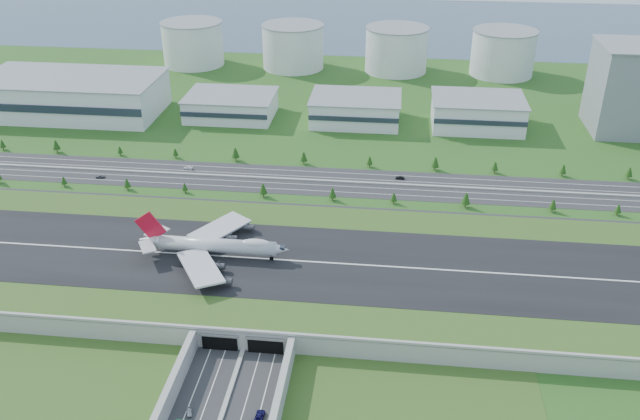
# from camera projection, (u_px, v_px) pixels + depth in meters

# --- Properties ---
(ground) EXTENTS (1200.00, 1200.00, 0.00)m
(ground) POSITION_uv_depth(u_px,v_px,m) (268.00, 275.00, 292.28)
(ground) COLOR #1F4A17
(ground) RESTS_ON ground
(airfield_deck) EXTENTS (520.00, 100.00, 9.20)m
(airfield_deck) POSITION_uv_depth(u_px,v_px,m) (267.00, 267.00, 290.26)
(airfield_deck) COLOR gray
(airfield_deck) RESTS_ON ground
(north_expressway) EXTENTS (560.00, 36.00, 0.12)m
(north_expressway) POSITION_uv_depth(u_px,v_px,m) (299.00, 180.00, 375.38)
(north_expressway) COLOR #28282B
(north_expressway) RESTS_ON ground
(tree_row) EXTENTS (498.37, 48.57, 8.23)m
(tree_row) POSITION_uv_depth(u_px,v_px,m) (302.00, 172.00, 373.85)
(tree_row) COLOR #3D2819
(tree_row) RESTS_ON ground
(hangar_west) EXTENTS (120.00, 60.00, 25.00)m
(hangar_west) POSITION_uv_depth(u_px,v_px,m) (72.00, 95.00, 465.18)
(hangar_west) COLOR silver
(hangar_west) RESTS_ON ground
(hangar_mid_a) EXTENTS (58.00, 42.00, 15.00)m
(hangar_mid_a) POSITION_uv_depth(u_px,v_px,m) (231.00, 106.00, 460.96)
(hangar_mid_a) COLOR silver
(hangar_mid_a) RESTS_ON ground
(hangar_mid_b) EXTENTS (58.00, 42.00, 17.00)m
(hangar_mid_b) POSITION_uv_depth(u_px,v_px,m) (356.00, 109.00, 452.02)
(hangar_mid_b) COLOR silver
(hangar_mid_b) RESTS_ON ground
(hangar_mid_c) EXTENTS (58.00, 42.00, 19.00)m
(hangar_mid_c) POSITION_uv_depth(u_px,v_px,m) (477.00, 113.00, 443.57)
(hangar_mid_c) COLOR silver
(hangar_mid_c) RESTS_ON ground
(office_tower) EXTENTS (46.00, 46.00, 55.00)m
(office_tower) POSITION_uv_depth(u_px,v_px,m) (631.00, 89.00, 429.95)
(office_tower) COLOR gray
(office_tower) RESTS_ON ground
(fuel_tank_a) EXTENTS (50.00, 50.00, 35.00)m
(fuel_tank_a) POSITION_uv_depth(u_px,v_px,m) (193.00, 44.00, 567.21)
(fuel_tank_a) COLOR silver
(fuel_tank_a) RESTS_ON ground
(fuel_tank_b) EXTENTS (50.00, 50.00, 35.00)m
(fuel_tank_b) POSITION_uv_depth(u_px,v_px,m) (293.00, 47.00, 558.74)
(fuel_tank_b) COLOR silver
(fuel_tank_b) RESTS_ON ground
(fuel_tank_c) EXTENTS (50.00, 50.00, 35.00)m
(fuel_tank_c) POSITION_uv_depth(u_px,v_px,m) (396.00, 50.00, 550.26)
(fuel_tank_c) COLOR silver
(fuel_tank_c) RESTS_ON ground
(fuel_tank_d) EXTENTS (50.00, 50.00, 35.00)m
(fuel_tank_d) POSITION_uv_depth(u_px,v_px,m) (503.00, 53.00, 541.79)
(fuel_tank_d) COLOR silver
(fuel_tank_d) RESTS_ON ground
(bay_water) EXTENTS (1200.00, 260.00, 0.06)m
(bay_water) POSITION_uv_depth(u_px,v_px,m) (350.00, 22.00, 712.28)
(bay_water) COLOR #324A60
(bay_water) RESTS_ON ground
(boeing_747) EXTENTS (66.15, 62.57, 20.46)m
(boeing_747) POSITION_uv_depth(u_px,v_px,m) (214.00, 245.00, 287.74)
(boeing_747) COLOR silver
(boeing_747) RESTS_ON airfield_deck
(car_0) EXTENTS (3.00, 4.67, 1.48)m
(car_0) POSITION_uv_depth(u_px,v_px,m) (189.00, 412.00, 220.45)
(car_0) COLOR #B8B9BE
(car_0) RESTS_ON ground
(car_2) EXTENTS (3.15, 6.25, 1.70)m
(car_2) POSITION_uv_depth(u_px,v_px,m) (260.00, 416.00, 218.61)
(car_2) COLOR #0D0B3A
(car_2) RESTS_ON ground
(car_4) EXTENTS (5.27, 2.92, 1.70)m
(car_4) POSITION_uv_depth(u_px,v_px,m) (100.00, 176.00, 377.39)
(car_4) COLOR #59595E
(car_4) RESTS_ON ground
(car_5) EXTENTS (5.02, 1.88, 1.64)m
(car_5) POSITION_uv_depth(u_px,v_px,m) (400.00, 178.00, 376.13)
(car_5) COLOR black
(car_5) RESTS_ON ground
(car_7) EXTENTS (6.07, 3.44, 1.66)m
(car_7) POSITION_uv_depth(u_px,v_px,m) (188.00, 168.00, 387.60)
(car_7) COLOR white
(car_7) RESTS_ON ground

